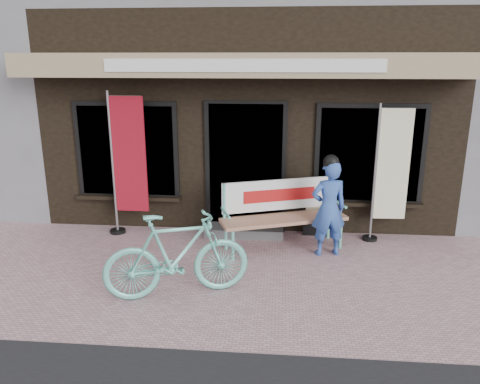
# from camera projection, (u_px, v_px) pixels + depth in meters

# --- Properties ---
(ground) EXTENTS (70.00, 70.00, 0.00)m
(ground) POSITION_uv_depth(u_px,v_px,m) (234.00, 283.00, 6.16)
(ground) COLOR #BD9098
(ground) RESTS_ON ground
(storefront) EXTENTS (7.00, 6.77, 6.00)m
(storefront) POSITION_uv_depth(u_px,v_px,m) (257.00, 51.00, 10.08)
(storefront) COLOR black
(storefront) RESTS_ON ground
(bench) EXTENTS (1.98, 1.12, 1.05)m
(bench) POSITION_uv_depth(u_px,v_px,m) (282.00, 209.00, 7.20)
(bench) COLOR #67C9B8
(bench) RESTS_ON ground
(person) EXTENTS (0.59, 0.46, 1.53)m
(person) POSITION_uv_depth(u_px,v_px,m) (329.00, 207.00, 6.86)
(person) COLOR #3155AA
(person) RESTS_ON ground
(bicycle) EXTENTS (1.86, 1.07, 1.08)m
(bicycle) POSITION_uv_depth(u_px,v_px,m) (177.00, 255.00, 5.70)
(bicycle) COLOR #67C9B8
(bicycle) RESTS_ON ground
(nobori_red) EXTENTS (0.69, 0.26, 2.36)m
(nobori_red) POSITION_uv_depth(u_px,v_px,m) (127.00, 163.00, 7.57)
(nobori_red) COLOR gray
(nobori_red) RESTS_ON ground
(nobori_cream) EXTENTS (0.65, 0.25, 2.20)m
(nobori_cream) POSITION_uv_depth(u_px,v_px,m) (389.00, 172.00, 7.30)
(nobori_cream) COLOR gray
(nobori_cream) RESTS_ON ground
(menu_stand) EXTENTS (0.43, 0.11, 0.86)m
(menu_stand) POSITION_uv_depth(u_px,v_px,m) (317.00, 210.00, 7.70)
(menu_stand) COLOR black
(menu_stand) RESTS_ON ground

